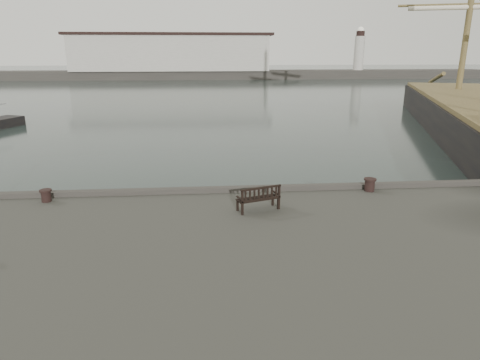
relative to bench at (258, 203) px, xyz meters
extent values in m
plane|color=black|center=(-1.02, 2.11, -1.82)|extent=(400.00, 400.00, 0.00)
cube|color=#383530|center=(-1.02, 94.11, -0.82)|extent=(140.00, 8.00, 2.00)
cube|color=#B2AFA5|center=(-9.02, 94.11, 4.18)|extent=(46.00, 9.00, 8.00)
cube|color=black|center=(-9.02, 94.11, 8.48)|extent=(48.00, 9.50, 0.60)
cylinder|color=#B2AFA5|center=(36.98, 94.11, 4.18)|extent=(2.40, 2.40, 8.00)
sphere|color=silver|center=(36.98, 94.11, 9.58)|extent=(1.61, 1.61, 1.61)
cube|color=black|center=(-0.01, 0.02, 0.13)|extent=(1.47, 0.91, 0.03)
cube|color=black|center=(0.06, -0.17, 0.34)|extent=(1.34, 0.50, 0.42)
cube|color=black|center=(-0.01, 0.02, -0.06)|extent=(1.37, 0.81, 0.38)
cylinder|color=black|center=(-7.09, 1.44, -0.05)|extent=(0.42, 0.42, 0.42)
cylinder|color=black|center=(4.31, 1.61, -0.02)|extent=(0.47, 0.47, 0.47)
camera|label=1|loc=(-1.69, -12.81, 4.65)|focal=32.00mm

